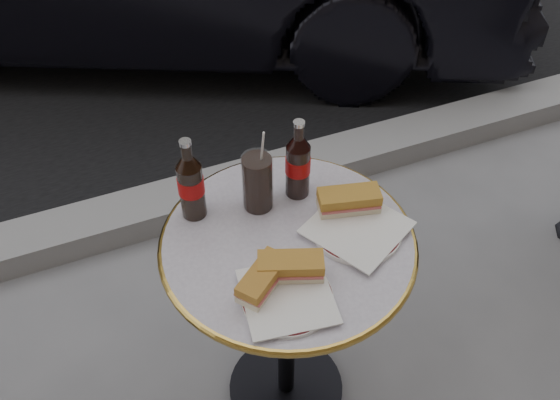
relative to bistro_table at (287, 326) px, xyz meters
name	(u,v)px	position (x,y,z in m)	size (l,w,h in m)	color
ground	(286,390)	(0.00, 0.00, -0.37)	(80.00, 80.00, 0.00)	slate
curb	(202,197)	(0.00, 0.90, -0.32)	(40.00, 0.20, 0.12)	gray
bistro_table	(287,326)	(0.00, 0.00, 0.00)	(0.62, 0.62, 0.73)	#BAB2C4
plate_left	(287,298)	(-0.07, -0.16, 0.37)	(0.20, 0.20, 0.01)	white
plate_right	(357,229)	(0.16, -0.04, 0.37)	(0.22, 0.22, 0.01)	white
sandwich_left_a	(262,280)	(-0.11, -0.11, 0.40)	(0.14, 0.06, 0.05)	#B1762C
sandwich_left_b	(291,267)	(-0.04, -0.11, 0.40)	(0.15, 0.07, 0.05)	#B47C2D
sandwich_right	(349,201)	(0.17, 0.03, 0.40)	(0.15, 0.07, 0.05)	#B37F2D
cola_bottle_left	(190,179)	(-0.18, 0.17, 0.48)	(0.07, 0.07, 0.23)	black
cola_bottle_right	(298,159)	(0.08, 0.14, 0.48)	(0.06, 0.06, 0.23)	black
cola_glass	(258,182)	(-0.02, 0.14, 0.45)	(0.08, 0.08, 0.16)	black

